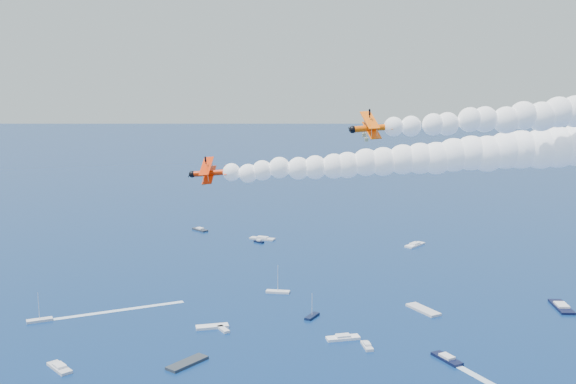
% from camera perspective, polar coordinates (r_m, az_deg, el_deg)
% --- Properties ---
extents(biplane_lead, '(9.51, 10.45, 6.66)m').
position_cam_1_polar(biplane_lead, '(96.07, 7.14, 5.33)').
color(biplane_lead, '#FF5C05').
extents(biplane_trail, '(8.91, 10.03, 6.54)m').
position_cam_1_polar(biplane_trail, '(104.92, -6.50, 1.58)').
color(biplane_trail, red).
extents(smoke_trail_trail, '(63.14, 47.43, 11.15)m').
position_cam_1_polar(smoke_trail_trail, '(104.60, 10.14, 2.75)').
color(smoke_trail_trail, white).
extents(spectator_boats, '(243.63, 164.99, 0.70)m').
position_cam_1_polar(spectator_boats, '(196.07, 11.86, -10.76)').
color(spectator_boats, silver).
rests_on(spectator_boats, ground).
extents(boat_wakes, '(142.29, 37.80, 0.04)m').
position_cam_1_polar(boat_wakes, '(177.20, -0.00, -12.91)').
color(boat_wakes, white).
rests_on(boat_wakes, ground).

